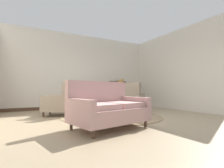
% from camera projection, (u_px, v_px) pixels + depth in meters
% --- Properties ---
extents(ground, '(8.62, 8.62, 0.00)m').
position_uv_depth(ground, '(117.00, 118.00, 4.76)').
color(ground, '#9E896B').
extents(wall_back, '(6.32, 0.08, 3.12)m').
position_uv_depth(wall_back, '(82.00, 72.00, 7.43)').
color(wall_back, silver).
rests_on(wall_back, ground).
extents(wall_right, '(0.08, 4.18, 3.12)m').
position_uv_depth(wall_right, '(171.00, 71.00, 7.07)').
color(wall_right, silver).
rests_on(wall_right, ground).
extents(baseboard_back, '(6.16, 0.03, 0.12)m').
position_uv_depth(baseboard_back, '(82.00, 107.00, 7.34)').
color(baseboard_back, '#4C3323').
rests_on(baseboard_back, ground).
extents(area_rug, '(2.87, 2.87, 0.01)m').
position_uv_depth(area_rug, '(112.00, 116.00, 5.02)').
color(area_rug, '#847051').
rests_on(area_rug, ground).
extents(coffee_table, '(0.77, 0.77, 0.53)m').
position_uv_depth(coffee_table, '(111.00, 102.00, 5.16)').
color(coffee_table, '#4C3323').
rests_on(coffee_table, ground).
extents(porcelain_vase, '(0.16, 0.16, 0.37)m').
position_uv_depth(porcelain_vase, '(111.00, 93.00, 5.10)').
color(porcelain_vase, '#384C93').
rests_on(porcelain_vase, coffee_table).
extents(settee, '(1.65, 1.20, 0.96)m').
position_uv_depth(settee, '(108.00, 109.00, 3.52)').
color(settee, tan).
rests_on(settee, ground).
extents(armchair_near_window, '(1.08, 1.06, 1.01)m').
position_uv_depth(armchair_near_window, '(132.00, 99.00, 6.10)').
color(armchair_near_window, gray).
rests_on(armchair_near_window, ground).
extents(armchair_beside_settee, '(1.14, 1.12, 0.98)m').
position_uv_depth(armchair_beside_settee, '(62.00, 102.00, 5.30)').
color(armchair_beside_settee, gray).
rests_on(armchair_beside_settee, ground).
extents(armchair_near_sideboard, '(0.93, 1.02, 0.96)m').
position_uv_depth(armchair_near_sideboard, '(89.00, 99.00, 6.48)').
color(armchair_near_sideboard, gray).
rests_on(armchair_near_sideboard, ground).
extents(side_table, '(0.55, 0.55, 0.68)m').
position_uv_depth(side_table, '(125.00, 99.00, 6.78)').
color(side_table, '#4C3323').
rests_on(side_table, ground).
extents(sideboard, '(0.88, 0.42, 1.18)m').
position_uv_depth(sideboard, '(120.00, 95.00, 7.96)').
color(sideboard, '#4C3323').
rests_on(sideboard, ground).
extents(gramophone, '(0.34, 0.40, 0.46)m').
position_uv_depth(gramophone, '(122.00, 81.00, 7.93)').
color(gramophone, '#4C3323').
rests_on(gramophone, sideboard).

